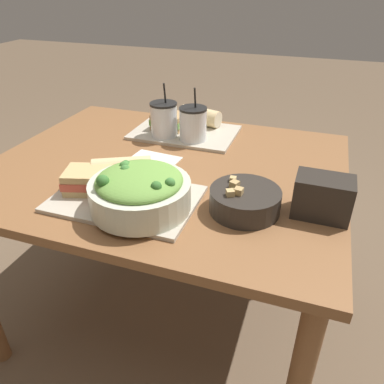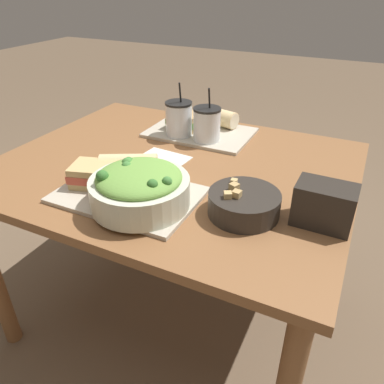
{
  "view_description": "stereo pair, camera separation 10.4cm",
  "coord_description": "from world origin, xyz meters",
  "px_view_note": "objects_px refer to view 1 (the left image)",
  "views": [
    {
      "loc": [
        0.47,
        -1.06,
        1.29
      ],
      "look_at": [
        0.17,
        -0.21,
        0.76
      ],
      "focal_mm": 35.0,
      "sensor_mm": 36.0,
      "label": 1
    },
    {
      "loc": [
        0.56,
        -1.02,
        1.29
      ],
      "look_at": [
        0.17,
        -0.21,
        0.76
      ],
      "focal_mm": 35.0,
      "sensor_mm": 36.0,
      "label": 2
    }
  ],
  "objects_px": {
    "baguette_near": "(123,168)",
    "napkin_folded": "(154,160)",
    "soup_bowl": "(245,200)",
    "sandwich_far": "(169,121)",
    "sandwich_near": "(88,180)",
    "baguette_far": "(201,116)",
    "drink_cup_red": "(193,125)",
    "chip_bag": "(323,197)",
    "drink_cup_dark": "(164,120)",
    "salad_bowl": "(140,190)"
  },
  "relations": [
    {
      "from": "baguette_near",
      "to": "drink_cup_dark",
      "type": "bearing_deg",
      "value": -24.68
    },
    {
      "from": "salad_bowl",
      "to": "napkin_folded",
      "type": "height_order",
      "value": "salad_bowl"
    },
    {
      "from": "soup_bowl",
      "to": "drink_cup_red",
      "type": "distance_m",
      "value": 0.5
    },
    {
      "from": "soup_bowl",
      "to": "baguette_far",
      "type": "xyz_separation_m",
      "value": [
        -0.31,
        0.58,
        0.01
      ]
    },
    {
      "from": "soup_bowl",
      "to": "chip_bag",
      "type": "relative_size",
      "value": 1.29
    },
    {
      "from": "drink_cup_dark",
      "to": "napkin_folded",
      "type": "xyz_separation_m",
      "value": [
        0.04,
        -0.2,
        -0.07
      ]
    },
    {
      "from": "drink_cup_red",
      "to": "chip_bag",
      "type": "distance_m",
      "value": 0.61
    },
    {
      "from": "sandwich_near",
      "to": "napkin_folded",
      "type": "height_order",
      "value": "sandwich_near"
    },
    {
      "from": "sandwich_near",
      "to": "chip_bag",
      "type": "relative_size",
      "value": 1.06
    },
    {
      "from": "sandwich_far",
      "to": "napkin_folded",
      "type": "xyz_separation_m",
      "value": [
        0.05,
        -0.28,
        -0.04
      ]
    },
    {
      "from": "sandwich_far",
      "to": "baguette_far",
      "type": "bearing_deg",
      "value": 43.39
    },
    {
      "from": "chip_bag",
      "to": "napkin_folded",
      "type": "height_order",
      "value": "chip_bag"
    },
    {
      "from": "sandwich_near",
      "to": "chip_bag",
      "type": "bearing_deg",
      "value": -7.38
    },
    {
      "from": "soup_bowl",
      "to": "baguette_near",
      "type": "height_order",
      "value": "same"
    },
    {
      "from": "chip_bag",
      "to": "napkin_folded",
      "type": "relative_size",
      "value": 0.83
    },
    {
      "from": "baguette_far",
      "to": "sandwich_near",
      "type": "bearing_deg",
      "value": -178.42
    },
    {
      "from": "drink_cup_dark",
      "to": "drink_cup_red",
      "type": "relative_size",
      "value": 1.03
    },
    {
      "from": "drink_cup_dark",
      "to": "drink_cup_red",
      "type": "distance_m",
      "value": 0.12
    },
    {
      "from": "soup_bowl",
      "to": "sandwich_far",
      "type": "xyz_separation_m",
      "value": [
        -0.42,
        0.49,
        0.01
      ]
    },
    {
      "from": "baguette_far",
      "to": "sandwich_far",
      "type": "bearing_deg",
      "value": 143.89
    },
    {
      "from": "sandwich_near",
      "to": "drink_cup_red",
      "type": "height_order",
      "value": "drink_cup_red"
    },
    {
      "from": "sandwich_near",
      "to": "baguette_far",
      "type": "xyz_separation_m",
      "value": [
        0.14,
        0.63,
        0.0
      ]
    },
    {
      "from": "salad_bowl",
      "to": "baguette_near",
      "type": "height_order",
      "value": "salad_bowl"
    },
    {
      "from": "salad_bowl",
      "to": "napkin_folded",
      "type": "xyz_separation_m",
      "value": [
        -0.1,
        0.3,
        -0.07
      ]
    },
    {
      "from": "drink_cup_red",
      "to": "soup_bowl",
      "type": "bearing_deg",
      "value": -54.58
    },
    {
      "from": "sandwich_near",
      "to": "sandwich_far",
      "type": "relative_size",
      "value": 1.17
    },
    {
      "from": "baguette_far",
      "to": "drink_cup_dark",
      "type": "xyz_separation_m",
      "value": [
        -0.1,
        -0.17,
        0.03
      ]
    },
    {
      "from": "baguette_near",
      "to": "chip_bag",
      "type": "height_order",
      "value": "chip_bag"
    },
    {
      "from": "napkin_folded",
      "to": "drink_cup_red",
      "type": "bearing_deg",
      "value": 68.81
    },
    {
      "from": "baguette_near",
      "to": "sandwich_near",
      "type": "bearing_deg",
      "value": 118.96
    },
    {
      "from": "salad_bowl",
      "to": "chip_bag",
      "type": "height_order",
      "value": "salad_bowl"
    },
    {
      "from": "sandwich_far",
      "to": "chip_bag",
      "type": "height_order",
      "value": "chip_bag"
    },
    {
      "from": "baguette_far",
      "to": "drink_cup_dark",
      "type": "height_order",
      "value": "drink_cup_dark"
    },
    {
      "from": "chip_bag",
      "to": "baguette_far",
      "type": "bearing_deg",
      "value": 134.98
    },
    {
      "from": "sandwich_far",
      "to": "drink_cup_red",
      "type": "xyz_separation_m",
      "value": [
        0.13,
        -0.08,
        0.03
      ]
    },
    {
      "from": "sandwich_near",
      "to": "baguette_near",
      "type": "distance_m",
      "value": 0.11
    },
    {
      "from": "drink_cup_dark",
      "to": "salad_bowl",
      "type": "bearing_deg",
      "value": -74.21
    },
    {
      "from": "baguette_near",
      "to": "chip_bag",
      "type": "xyz_separation_m",
      "value": [
        0.59,
        0.01,
        0.01
      ]
    },
    {
      "from": "sandwich_near",
      "to": "baguette_near",
      "type": "bearing_deg",
      "value": 39.93
    },
    {
      "from": "sandwich_near",
      "to": "sandwich_far",
      "type": "distance_m",
      "value": 0.54
    },
    {
      "from": "baguette_far",
      "to": "napkin_folded",
      "type": "relative_size",
      "value": 1.04
    },
    {
      "from": "drink_cup_red",
      "to": "napkin_folded",
      "type": "bearing_deg",
      "value": -111.19
    },
    {
      "from": "sandwich_far",
      "to": "drink_cup_red",
      "type": "relative_size",
      "value": 0.68
    },
    {
      "from": "soup_bowl",
      "to": "baguette_far",
      "type": "relative_size",
      "value": 1.04
    },
    {
      "from": "baguette_near",
      "to": "napkin_folded",
      "type": "distance_m",
      "value": 0.18
    },
    {
      "from": "sandwich_near",
      "to": "sandwich_far",
      "type": "height_order",
      "value": "same"
    },
    {
      "from": "salad_bowl",
      "to": "sandwich_near",
      "type": "relative_size",
      "value": 1.72
    },
    {
      "from": "sandwich_near",
      "to": "sandwich_far",
      "type": "bearing_deg",
      "value": 70.02
    },
    {
      "from": "soup_bowl",
      "to": "napkin_folded",
      "type": "bearing_deg",
      "value": 150.4
    },
    {
      "from": "baguette_far",
      "to": "drink_cup_red",
      "type": "distance_m",
      "value": 0.17
    }
  ]
}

